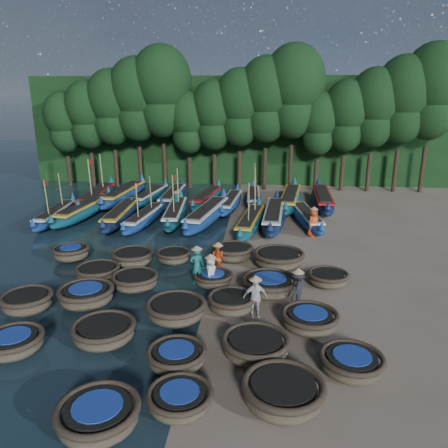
# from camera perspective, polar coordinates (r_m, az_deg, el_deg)

# --- Properties ---
(ground) EXTENTS (120.00, 120.00, 0.00)m
(ground) POSITION_cam_1_polar(r_m,az_deg,el_deg) (21.32, -1.35, -6.60)
(ground) COLOR gray
(ground) RESTS_ON ground
(foliage_wall) EXTENTS (40.00, 3.00, 10.00)m
(foliage_wall) POSITION_cam_1_polar(r_m,az_deg,el_deg) (43.15, 2.18, 12.12)
(foliage_wall) COLOR black
(foliage_wall) RESTS_ON ground
(coracle_2) EXTENTS (2.60, 2.60, 0.75)m
(coracle_2) POSITION_cam_1_polar(r_m,az_deg,el_deg) (12.75, -16.10, -22.89)
(coracle_2) COLOR brown
(coracle_2) RESTS_ON ground
(coracle_3) EXTENTS (2.20, 2.20, 0.63)m
(coracle_3) POSITION_cam_1_polar(r_m,az_deg,el_deg) (12.98, -5.78, -21.79)
(coracle_3) COLOR brown
(coracle_3) RESTS_ON ground
(coracle_4) EXTENTS (2.39, 2.39, 0.84)m
(coracle_4) POSITION_cam_1_polar(r_m,az_deg,el_deg) (13.06, 7.71, -20.99)
(coracle_4) COLOR brown
(coracle_4) RESTS_ON ground
(coracle_5) EXTENTS (2.03, 2.03, 0.71)m
(coracle_5) POSITION_cam_1_polar(r_m,az_deg,el_deg) (16.72, -25.79, -13.78)
(coracle_5) COLOR brown
(coracle_5) RESTS_ON ground
(coracle_6) EXTENTS (2.43, 2.43, 0.76)m
(coracle_6) POSITION_cam_1_polar(r_m,az_deg,el_deg) (16.27, -15.41, -13.40)
(coracle_6) COLOR brown
(coracle_6) RESTS_ON ground
(coracle_7) EXTENTS (2.21, 2.21, 0.67)m
(coracle_7) POSITION_cam_1_polar(r_m,az_deg,el_deg) (14.60, -6.20, -16.83)
(coracle_7) COLOR brown
(coracle_7) RESTS_ON ground
(coracle_8) EXTENTS (2.41, 2.41, 0.78)m
(coracle_8) POSITION_cam_1_polar(r_m,az_deg,el_deg) (14.96, 4.13, -15.61)
(coracle_8) COLOR brown
(coracle_8) RESTS_ON ground
(coracle_9) EXTENTS (2.26, 2.26, 0.68)m
(coracle_9) POSITION_cam_1_polar(r_m,az_deg,el_deg) (14.78, 16.32, -17.01)
(coracle_9) COLOR brown
(coracle_9) RESTS_ON ground
(coracle_10) EXTENTS (2.06, 2.06, 0.79)m
(coracle_10) POSITION_cam_1_polar(r_m,az_deg,el_deg) (19.39, -24.33, -9.20)
(coracle_10) COLOR brown
(coracle_10) RESTS_ON ground
(coracle_11) EXTENTS (2.31, 2.31, 0.82)m
(coracle_11) POSITION_cam_1_polar(r_m,az_deg,el_deg) (19.04, -17.55, -8.85)
(coracle_11) COLOR brown
(coracle_11) RESTS_ON ground
(coracle_12) EXTENTS (2.83, 2.83, 0.81)m
(coracle_12) POSITION_cam_1_polar(r_m,az_deg,el_deg) (17.17, -6.30, -11.05)
(coracle_12) COLOR brown
(coracle_12) RESTS_ON ground
(coracle_13) EXTENTS (2.21, 2.21, 0.75)m
(coracle_13) POSITION_cam_1_polar(r_m,az_deg,el_deg) (17.68, 1.00, -10.21)
(coracle_13) COLOR brown
(coracle_13) RESTS_ON ground
(coracle_14) EXTENTS (2.43, 2.43, 0.74)m
(coracle_14) POSITION_cam_1_polar(r_m,az_deg,el_deg) (16.75, 11.15, -12.17)
(coracle_14) COLOR brown
(coracle_14) RESTS_ON ground
(coracle_15) EXTENTS (2.42, 2.42, 0.70)m
(coracle_15) POSITION_cam_1_polar(r_m,az_deg,el_deg) (21.40, -16.15, -6.04)
(coracle_15) COLOR brown
(coracle_15) RESTS_ON ground
(coracle_16) EXTENTS (2.09, 2.09, 0.76)m
(coracle_16) POSITION_cam_1_polar(r_m,az_deg,el_deg) (19.97, -11.52, -7.27)
(coracle_16) COLOR brown
(coracle_16) RESTS_ON ground
(coracle_17) EXTENTS (1.88, 1.88, 0.63)m
(coracle_17) POSITION_cam_1_polar(r_m,az_deg,el_deg) (19.97, -1.45, -7.13)
(coracle_17) COLOR brown
(coracle_17) RESTS_ON ground
(coracle_18) EXTENTS (2.59, 2.59, 0.80)m
(coracle_18) POSITION_cam_1_polar(r_m,az_deg,el_deg) (19.22, 5.95, -7.88)
(coracle_18) COLOR brown
(coracle_18) RESTS_ON ground
(coracle_19) EXTENTS (2.00, 2.00, 0.66)m
(coracle_19) POSITION_cam_1_polar(r_m,az_deg,el_deg) (20.52, 13.43, -6.88)
(coracle_19) COLOR brown
(coracle_19) RESTS_ON ground
(coracle_20) EXTENTS (2.29, 2.29, 0.77)m
(coracle_20) POSITION_cam_1_polar(r_m,az_deg,el_deg) (24.23, -19.35, -3.53)
(coracle_20) COLOR brown
(coracle_20) RESTS_ON ground
(coracle_21) EXTENTS (2.48, 2.48, 0.78)m
(coracle_21) POSITION_cam_1_polar(r_m,az_deg,el_deg) (22.70, -11.81, -4.28)
(coracle_21) COLOR brown
(coracle_21) RESTS_ON ground
(coracle_22) EXTENTS (1.84, 1.84, 0.66)m
(coracle_22) POSITION_cam_1_polar(r_m,az_deg,el_deg) (22.71, -6.61, -4.18)
(coracle_22) COLOR brown
(coracle_22) RESTS_ON ground
(coracle_23) EXTENTS (2.15, 2.15, 0.81)m
(coracle_23) POSITION_cam_1_polar(r_m,az_deg,el_deg) (22.86, 1.20, -3.70)
(coracle_23) COLOR brown
(coracle_23) RESTS_ON ground
(coracle_24) EXTENTS (2.74, 2.74, 0.85)m
(coracle_24) POSITION_cam_1_polar(r_m,az_deg,el_deg) (22.14, 7.17, -4.47)
(coracle_24) COLOR brown
(coracle_24) RESTS_ON ground
(long_boat_0) EXTENTS (1.86, 7.41, 3.15)m
(long_boat_0) POSITION_cam_1_polar(r_m,az_deg,el_deg) (31.89, -21.14, 1.15)
(long_boat_0) COLOR navy
(long_boat_0) RESTS_ON ground
(long_boat_1) EXTENTS (2.32, 8.48, 1.50)m
(long_boat_1) POSITION_cam_1_polar(r_m,az_deg,el_deg) (32.16, -17.84, 1.73)
(long_boat_1) COLOR #0F5056
(long_boat_1) RESTS_ON ground
(long_boat_2) EXTENTS (1.72, 8.22, 1.45)m
(long_boat_2) POSITION_cam_1_polar(r_m,az_deg,el_deg) (30.49, -13.25, 1.26)
(long_boat_2) COLOR #101F3B
(long_boat_2) RESTS_ON ground
(long_boat_3) EXTENTS (2.02, 7.26, 3.10)m
(long_boat_3) POSITION_cam_1_polar(r_m,az_deg,el_deg) (29.50, -10.31, 0.80)
(long_boat_3) COLOR navy
(long_boat_3) RESTS_ON ground
(long_boat_4) EXTENTS (2.07, 8.16, 3.48)m
(long_boat_4) POSITION_cam_1_polar(r_m,az_deg,el_deg) (30.11, -6.40, 1.42)
(long_boat_4) COLOR #0F5056
(long_boat_4) RESTS_ON ground
(long_boat_5) EXTENTS (3.07, 8.93, 1.59)m
(long_boat_5) POSITION_cam_1_polar(r_m,az_deg,el_deg) (29.43, -2.23, 1.26)
(long_boat_5) COLOR navy
(long_boat_5) RESTS_ON ground
(long_boat_6) EXTENTS (2.36, 7.84, 3.36)m
(long_boat_6) POSITION_cam_1_polar(r_m,az_deg,el_deg) (28.05, 3.49, 0.31)
(long_boat_6) COLOR #0F5056
(long_boat_6) RESTS_ON ground
(long_boat_7) EXTENTS (2.15, 8.81, 1.55)m
(long_boat_7) POSITION_cam_1_polar(r_m,az_deg,el_deg) (29.27, 6.51, 1.05)
(long_boat_7) COLOR #101F3B
(long_boat_7) RESTS_ON ground
(long_boat_8) EXTENTS (2.37, 7.36, 1.31)m
(long_boat_8) POSITION_cam_1_polar(r_m,az_deg,el_deg) (29.62, 10.75, 0.86)
(long_boat_8) COLOR navy
(long_boat_8) RESTS_ON ground
(long_boat_9) EXTENTS (2.17, 8.97, 3.82)m
(long_boat_9) POSITION_cam_1_polar(r_m,az_deg,el_deg) (35.85, -16.25, 3.41)
(long_boat_9) COLOR #0F5056
(long_boat_9) RESTS_ON ground
(long_boat_10) EXTENTS (2.23, 9.14, 1.61)m
(long_boat_10) POSITION_cam_1_polar(r_m,az_deg,el_deg) (36.22, -12.90, 3.80)
(long_boat_10) COLOR navy
(long_boat_10) RESTS_ON ground
(long_boat_11) EXTENTS (2.24, 7.52, 1.33)m
(long_boat_11) POSITION_cam_1_polar(r_m,az_deg,el_deg) (35.71, -9.59, 3.63)
(long_boat_11) COLOR #0F5056
(long_boat_11) RESTS_ON ground
(long_boat_12) EXTENTS (1.47, 8.04, 1.42)m
(long_boat_12) POSITION_cam_1_polar(r_m,az_deg,el_deg) (35.18, -6.71, 3.61)
(long_boat_12) COLOR #101F3B
(long_boat_12) RESTS_ON ground
(long_boat_13) EXTENTS (2.47, 7.68, 1.37)m
(long_boat_13) POSITION_cam_1_polar(r_m,az_deg,el_deg) (34.50, -2.24, 3.42)
(long_boat_13) COLOR #0F5056
(long_boat_13) RESTS_ON ground
(long_boat_14) EXTENTS (1.94, 7.44, 1.31)m
(long_boat_14) POSITION_cam_1_polar(r_m,az_deg,el_deg) (33.05, 0.85, 2.80)
(long_boat_14) COLOR navy
(long_boat_14) RESTS_ON ground
(long_boat_15) EXTENTS (1.49, 7.29, 3.10)m
(long_boat_15) POSITION_cam_1_polar(r_m,az_deg,el_deg) (34.82, 3.85, 3.47)
(long_boat_15) COLOR navy
(long_boat_15) RESTS_ON ground
(long_boat_16) EXTENTS (2.76, 9.05, 1.61)m
(long_boat_16) POSITION_cam_1_polar(r_m,az_deg,el_deg) (34.14, 8.66, 3.26)
(long_boat_16) COLOR #0F5056
(long_boat_16) RESTS_ON ground
(long_boat_17) EXTENTS (1.94, 9.10, 1.60)m
(long_boat_17) POSITION_cam_1_polar(r_m,az_deg,el_deg) (34.51, 12.71, 3.18)
(long_boat_17) COLOR #101F3B
(long_boat_17) RESTS_ON ground
(fisherman_0) EXTENTS (0.62, 0.82, 1.71)m
(fisherman_0) POSITION_cam_1_polar(r_m,az_deg,el_deg) (19.64, -1.77, -6.08)
(fisherman_0) COLOR silver
(fisherman_0) RESTS_ON ground
(fisherman_1) EXTENTS (0.71, 0.52, 1.99)m
(fisherman_1) POSITION_cam_1_polar(r_m,az_deg,el_deg) (19.90, -3.54, -5.30)
(fisherman_1) COLOR #17605F
(fisherman_1) RESTS_ON ground
(fisherman_2) EXTENTS (0.86, 0.76, 1.70)m
(fisherman_2) POSITION_cam_1_polar(r_m,az_deg,el_deg) (21.16, -0.80, -4.41)
(fisherman_2) COLOR #C3441A
(fisherman_2) RESTS_ON ground
(fisherman_3) EXTENTS (0.95, 1.19, 1.81)m
(fisherman_3) POSITION_cam_1_polar(r_m,az_deg,el_deg) (18.14, 9.54, -8.26)
(fisherman_3) COLOR black
(fisherman_3) RESTS_ON ground
(fisherman_4) EXTENTS (1.01, 0.58, 1.83)m
(fisherman_4) POSITION_cam_1_polar(r_m,az_deg,el_deg) (17.24, 4.10, -9.32)
(fisherman_4) COLOR silver
(fisherman_4) RESTS_ON ground
(fisherman_5) EXTENTS (0.55, 1.63, 1.94)m
(fisherman_5) POSITION_cam_1_polar(r_m,az_deg,el_deg) (31.38, -6.20, 2.71)
(fisherman_5) COLOR #17605F
(fisherman_5) RESTS_ON ground
(fisherman_6) EXTENTS (1.01, 1.03, 1.99)m
(fisherman_6) POSITION_cam_1_polar(r_m,az_deg,el_deg) (27.12, 11.57, 0.33)
(fisherman_6) COLOR #C3441A
(fisherman_6) RESTS_ON ground
(tree_0) EXTENTS (3.68, 3.68, 8.68)m
(tree_0) POSITION_cam_1_polar(r_m,az_deg,el_deg) (43.54, -20.15, 12.46)
(tree_0) COLOR black
(tree_0) RESTS_ON ground
(tree_1) EXTENTS (4.09, 4.09, 9.65)m
(tree_1) POSITION_cam_1_polar(r_m,az_deg,el_deg) (42.59, -17.36, 13.56)
(tree_1) COLOR black
(tree_1) RESTS_ON ground
(tree_2) EXTENTS (4.51, 4.51, 10.63)m
(tree_2) POSITION_cam_1_polar(r_m,az_deg,el_deg) (41.76, -14.42, 14.66)
(tree_2) COLOR black
(tree_2) RESTS_ON ground
(tree_3) EXTENTS (4.92, 4.92, 11.60)m
(tree_3) POSITION_cam_1_polar(r_m,az_deg,el_deg) (41.06, -11.34, 15.77)
(tree_3) COLOR black
(tree_3) RESTS_ON ground
(tree_4) EXTENTS (5.34, 5.34, 12.58)m
(tree_4) POSITION_cam_1_polar(r_m,az_deg,el_deg) (40.48, -8.13, 16.87)
(tree_4) COLOR black
(tree_4) RESTS_ON ground
(tree_5) EXTENTS (3.68, 3.68, 8.68)m
(tree_5) POSITION_cam_1_polar(r_m,az_deg,el_deg) (40.10, -4.69, 13.12)
(tree_5) COLOR black
(tree_5) RESTS_ON ground
(tree_6) EXTENTS (4.09, 4.09, 9.65)m
(tree_6) POSITION_cam_1_polar(r_m,az_deg,el_deg) (39.74, -1.34, 14.11)
(tree_6) COLOR black
(tree_6) RESTS_ON ground
(tree_7) EXTENTS (4.51, 4.51, 10.63)m
(tree_7) POSITION_cam_1_polar(r_m,az_deg,el_deg) (39.53, 2.09, 15.07)
(tree_7) COLOR black
(tree_7) RESTS_ON ground
(tree_8) EXTENTS (4.92, 4.92, 11.60)m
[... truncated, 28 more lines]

